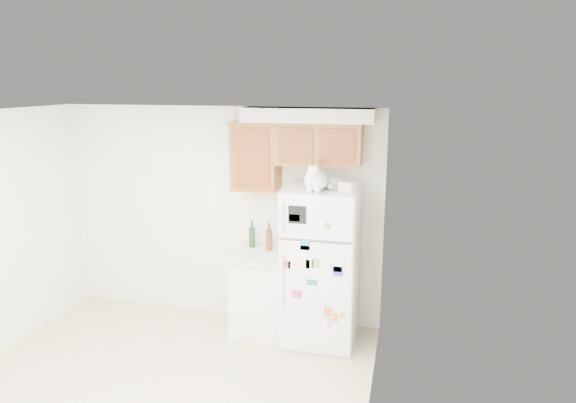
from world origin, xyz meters
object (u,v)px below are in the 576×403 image
(base_counter, at_px, (261,291))
(bottle_amber, at_px, (269,236))
(refrigerator, at_px, (321,266))
(cat, at_px, (315,180))
(bottle_green, at_px, (252,234))
(storage_box_back, at_px, (332,182))
(storage_box_front, at_px, (347,187))

(base_counter, bearing_deg, bottle_amber, 56.63)
(refrigerator, height_order, cat, cat)
(cat, bearing_deg, base_counter, 160.17)
(bottle_green, bearing_deg, storage_box_back, -9.87)
(base_counter, height_order, storage_box_back, storage_box_back)
(refrigerator, distance_m, base_counter, 0.79)
(base_counter, relative_size, cat, 2.18)
(storage_box_back, bearing_deg, base_counter, -154.96)
(storage_box_back, bearing_deg, bottle_amber, -163.15)
(cat, xyz_separation_m, bottle_green, (-0.80, 0.40, -0.73))
(bottle_amber, bearing_deg, storage_box_back, -8.06)
(storage_box_back, relative_size, bottle_green, 0.58)
(cat, relative_size, storage_box_back, 2.34)
(storage_box_front, bearing_deg, base_counter, -168.55)
(bottle_green, height_order, bottle_amber, bottle_amber)
(storage_box_back, distance_m, storage_box_front, 0.24)
(storage_box_back, xyz_separation_m, bottle_green, (-0.93, 0.16, -0.67))
(cat, height_order, storage_box_front, cat)
(bottle_green, bearing_deg, storage_box_front, -16.24)
(cat, bearing_deg, bottle_green, 153.58)
(refrigerator, height_order, bottle_amber, refrigerator)
(cat, bearing_deg, storage_box_front, 13.36)
(storage_box_back, distance_m, bottle_amber, 0.98)
(storage_box_back, xyz_separation_m, bottle_amber, (-0.71, 0.10, -0.67))
(storage_box_front, bearing_deg, refrigerator, -176.91)
(refrigerator, relative_size, storage_box_back, 9.44)
(base_counter, bearing_deg, bottle_green, 132.99)
(refrigerator, height_order, bottle_green, refrigerator)
(storage_box_front, height_order, bottle_amber, storage_box_front)
(cat, relative_size, bottle_amber, 1.31)
(cat, distance_m, bottle_amber, 0.99)
(bottle_green, bearing_deg, refrigerator, -15.74)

